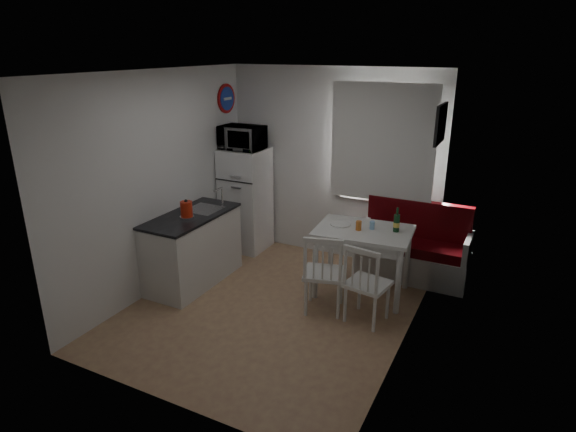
# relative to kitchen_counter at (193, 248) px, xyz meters

# --- Properties ---
(floor) EXTENTS (3.00, 3.50, 0.02)m
(floor) POSITION_rel_kitchen_counter_xyz_m (1.20, -0.16, -0.46)
(floor) COLOR #A17155
(floor) RESTS_ON ground
(ceiling) EXTENTS (3.00, 3.50, 0.02)m
(ceiling) POSITION_rel_kitchen_counter_xyz_m (1.20, -0.16, 2.14)
(ceiling) COLOR white
(ceiling) RESTS_ON wall_back
(wall_back) EXTENTS (3.00, 0.02, 2.60)m
(wall_back) POSITION_rel_kitchen_counter_xyz_m (1.20, 1.59, 0.84)
(wall_back) COLOR white
(wall_back) RESTS_ON floor
(wall_front) EXTENTS (3.00, 0.02, 2.60)m
(wall_front) POSITION_rel_kitchen_counter_xyz_m (1.20, -1.91, 0.84)
(wall_front) COLOR white
(wall_front) RESTS_ON floor
(wall_left) EXTENTS (0.02, 3.50, 2.60)m
(wall_left) POSITION_rel_kitchen_counter_xyz_m (-0.30, -0.16, 0.84)
(wall_left) COLOR white
(wall_left) RESTS_ON floor
(wall_right) EXTENTS (0.02, 3.50, 2.60)m
(wall_right) POSITION_rel_kitchen_counter_xyz_m (2.70, -0.16, 0.84)
(wall_right) COLOR white
(wall_right) RESTS_ON floor
(window) EXTENTS (1.22, 0.06, 1.47)m
(window) POSITION_rel_kitchen_counter_xyz_m (1.90, 1.56, 1.17)
(window) COLOR silver
(window) RESTS_ON wall_back
(curtain) EXTENTS (1.35, 0.02, 1.50)m
(curtain) POSITION_rel_kitchen_counter_xyz_m (1.90, 1.49, 1.22)
(curtain) COLOR white
(curtain) RESTS_ON wall_back
(kitchen_counter) EXTENTS (0.62, 1.32, 1.16)m
(kitchen_counter) POSITION_rel_kitchen_counter_xyz_m (0.00, 0.00, 0.00)
(kitchen_counter) COLOR silver
(kitchen_counter) RESTS_ON floor
(wall_sign) EXTENTS (0.03, 0.40, 0.40)m
(wall_sign) POSITION_rel_kitchen_counter_xyz_m (-0.27, 1.29, 1.69)
(wall_sign) COLOR #19349A
(wall_sign) RESTS_ON wall_left
(picture_frame) EXTENTS (0.04, 0.52, 0.42)m
(picture_frame) POSITION_rel_kitchen_counter_xyz_m (2.67, 0.94, 1.59)
(picture_frame) COLOR black
(picture_frame) RESTS_ON wall_right
(bench) EXTENTS (1.38, 0.53, 0.99)m
(bench) POSITION_rel_kitchen_counter_xyz_m (2.44, 1.36, -0.13)
(bench) COLOR silver
(bench) RESTS_ON floor
(dining_table) EXTENTS (1.16, 0.86, 0.82)m
(dining_table) POSITION_rel_kitchen_counter_xyz_m (1.99, 0.66, 0.27)
(dining_table) COLOR silver
(dining_table) RESTS_ON floor
(chair_left) EXTENTS (0.54, 0.53, 0.51)m
(chair_left) POSITION_rel_kitchen_counter_xyz_m (1.74, -0.01, 0.13)
(chair_left) COLOR silver
(chair_left) RESTS_ON floor
(chair_right) EXTENTS (0.49, 0.47, 0.49)m
(chair_right) POSITION_rel_kitchen_counter_xyz_m (2.24, -0.01, 0.11)
(chair_right) COLOR silver
(chair_right) RESTS_ON floor
(fridge) EXTENTS (0.59, 0.59, 1.48)m
(fridge) POSITION_rel_kitchen_counter_xyz_m (0.02, 1.24, 0.29)
(fridge) COLOR white
(fridge) RESTS_ON floor
(microwave) EXTENTS (0.59, 0.40, 0.33)m
(microwave) POSITION_rel_kitchen_counter_xyz_m (0.02, 1.19, 1.19)
(microwave) COLOR white
(microwave) RESTS_ON fridge
(kettle) EXTENTS (0.17, 0.17, 0.23)m
(kettle) POSITION_rel_kitchen_counter_xyz_m (0.05, -0.13, 0.56)
(kettle) COLOR red
(kettle) RESTS_ON kitchen_counter
(wine_bottle) EXTENTS (0.07, 0.07, 0.29)m
(wine_bottle) POSITION_rel_kitchen_counter_xyz_m (2.34, 0.76, 0.51)
(wine_bottle) COLOR #133B1C
(wine_bottle) RESTS_ON dining_table
(drinking_glass_orange) EXTENTS (0.07, 0.07, 0.11)m
(drinking_glass_orange) POSITION_rel_kitchen_counter_xyz_m (1.94, 0.61, 0.42)
(drinking_glass_orange) COLOR orange
(drinking_glass_orange) RESTS_ON dining_table
(drinking_glass_blue) EXTENTS (0.06, 0.06, 0.10)m
(drinking_glass_blue) POSITION_rel_kitchen_counter_xyz_m (2.07, 0.71, 0.42)
(drinking_glass_blue) COLOR #92C9F8
(drinking_glass_blue) RESTS_ON dining_table
(plate) EXTENTS (0.25, 0.25, 0.02)m
(plate) POSITION_rel_kitchen_counter_xyz_m (1.69, 0.68, 0.38)
(plate) COLOR white
(plate) RESTS_ON dining_table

